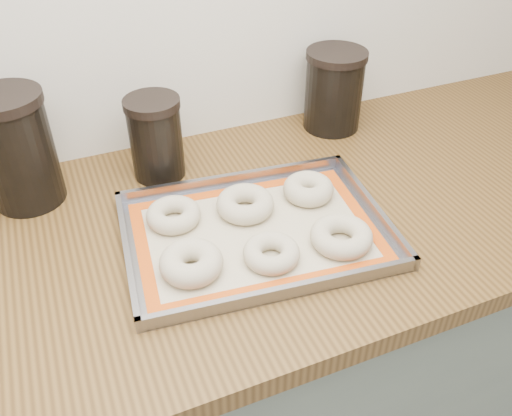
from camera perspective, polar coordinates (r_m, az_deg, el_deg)
name	(u,v)px	position (r m, az deg, el deg)	size (l,w,h in m)	color
cabinet	(257,367)	(1.35, 0.10, -16.40)	(3.00, 0.65, 0.86)	slate
countertop	(257,222)	(1.03, 0.12, -1.46)	(3.06, 0.68, 0.04)	brown
baking_tray	(256,232)	(0.96, 0.00, -2.51)	(0.49, 0.38, 0.03)	gray
baking_mat	(256,233)	(0.96, 0.00, -2.60)	(0.45, 0.33, 0.00)	#C6B793
bagel_front_left	(191,263)	(0.88, -6.84, -5.73)	(0.10, 0.10, 0.04)	#BEB093
bagel_front_mid	(271,253)	(0.90, 1.63, -4.74)	(0.10, 0.10, 0.03)	#BEB093
bagel_front_right	(341,236)	(0.94, 8.97, -2.96)	(0.11, 0.11, 0.04)	#BEB093
bagel_back_left	(174,215)	(0.99, -8.68, -0.71)	(0.10, 0.10, 0.03)	#BEB093
bagel_back_mid	(245,204)	(1.00, -1.15, 0.44)	(0.11, 0.11, 0.04)	#BEB093
bagel_back_right	(308,189)	(1.04, 5.53, 2.02)	(0.10, 0.10, 0.04)	#BEB093
canister_left	(17,149)	(1.08, -23.85, 5.66)	(0.14, 0.14, 0.22)	black
canister_mid	(156,138)	(1.09, -10.50, 7.29)	(0.11, 0.11, 0.17)	black
canister_right	(334,90)	(1.26, 8.19, 12.21)	(0.14, 0.14, 0.18)	black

